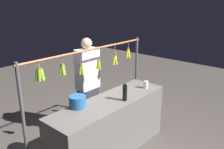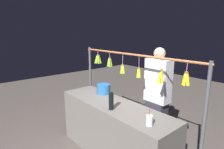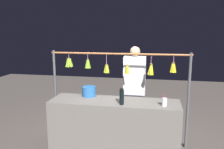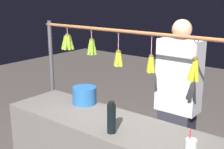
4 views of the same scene
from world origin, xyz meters
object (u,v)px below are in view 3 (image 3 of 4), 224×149
Objects in this scene: water_bottle at (122,97)px; drink_cup at (164,102)px; vendor_person at (134,92)px; blue_bucket at (89,91)px.

water_bottle is 1.36× the size of drink_cup.
vendor_person is (-0.10, -0.90, -0.16)m from water_bottle.
drink_cup is at bearing -175.67° from water_bottle.
vendor_person is at bearing -96.60° from water_bottle.
drink_cup is 1.01m from vendor_person.
drink_cup reaches higher than blue_bucket.
blue_bucket is at bearing -13.49° from drink_cup.
blue_bucket is at bearing -29.42° from water_bottle.
vendor_person is (-0.72, -0.56, -0.12)m from blue_bucket.
water_bottle is 0.15× the size of vendor_person.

